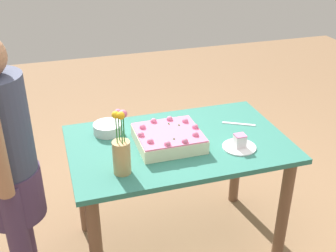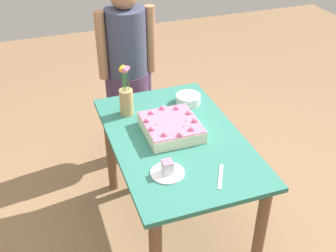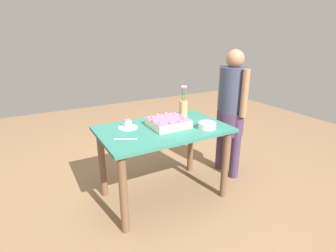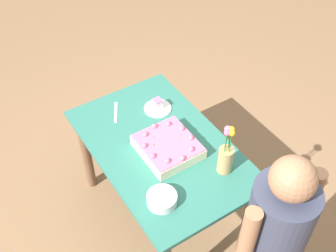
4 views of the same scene
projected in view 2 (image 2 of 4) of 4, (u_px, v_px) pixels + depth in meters
The scene contains 8 objects.
ground_plane at pixel (175, 226), 3.01m from camera, with size 8.00×8.00×0.00m, color #906C4B.
dining_table at pixel (176, 156), 2.66m from camera, with size 1.25×0.79×0.77m.
sheet_cake at pixel (171, 127), 2.60m from camera, with size 0.36×0.33×0.10m.
serving_plate_with_slice at pixel (167, 170), 2.28m from camera, with size 0.19×0.19×0.08m.
cake_knife at pixel (221, 177), 2.27m from camera, with size 0.20×0.02×0.00m, color silver.
flower_vase at pixel (126, 98), 2.74m from camera, with size 0.09×0.09×0.35m.
fruit_bowl at pixel (188, 99), 2.91m from camera, with size 0.17×0.17×0.06m, color silver.
person_standing at pixel (128, 65), 3.25m from camera, with size 0.31×0.45×1.49m.
Camera 2 is at (1.97, -0.75, 2.26)m, focal length 45.00 mm.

